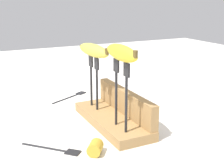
{
  "coord_description": "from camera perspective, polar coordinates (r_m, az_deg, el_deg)",
  "views": [
    {
      "loc": [
        0.79,
        -0.39,
        0.38
      ],
      "look_at": [
        0.0,
        0.0,
        0.13
      ],
      "focal_mm": 49.83,
      "sensor_mm": 36.0,
      "label": 1
    }
  ],
  "objects": [
    {
      "name": "ground_plane",
      "position": [
        0.96,
        -0.0,
        -7.41
      ],
      "size": [
        3.0,
        3.0,
        0.0
      ],
      "primitive_type": "plane",
      "color": "silver"
    },
    {
      "name": "wooden_board",
      "position": [
        0.95,
        -0.0,
        -6.63
      ],
      "size": [
        0.33,
        0.12,
        0.03
      ],
      "primitive_type": "cube",
      "color": "#A87F4C",
      "rests_on": "ground"
    },
    {
      "name": "board_backstop",
      "position": [
        0.95,
        2.52,
        -3.32
      ],
      "size": [
        0.32,
        0.03,
        0.07
      ],
      "primitive_type": "cube",
      "color": "#A87F4C",
      "rests_on": "wooden_board"
    },
    {
      "name": "fork_stand_left",
      "position": [
        0.99,
        -3.34,
        1.24
      ],
      "size": [
        0.07,
        0.01,
        0.17
      ],
      "color": "black",
      "rests_on": "wooden_board"
    },
    {
      "name": "fork_stand_right",
      "position": [
        0.82,
        1.69,
        -0.9
      ],
      "size": [
        0.08,
        0.01,
        0.19
      ],
      "color": "black",
      "rests_on": "wooden_board"
    },
    {
      "name": "banana_raised_left",
      "position": [
        0.97,
        -3.42,
        6.2
      ],
      "size": [
        0.18,
        0.05,
        0.04
      ],
      "color": "#DBD147",
      "rests_on": "fork_stand_left"
    },
    {
      "name": "banana_raised_right",
      "position": [
        0.8,
        1.74,
        5.76
      ],
      "size": [
        0.17,
        0.05,
        0.04
      ],
      "color": "yellow",
      "rests_on": "fork_stand_right"
    },
    {
      "name": "fork_fallen_near",
      "position": [
        0.82,
        -9.82,
        -11.7
      ],
      "size": [
        0.13,
        0.13,
        0.01
      ],
      "color": "black",
      "rests_on": "ground"
    },
    {
      "name": "fork_fallen_far",
      "position": [
        1.22,
        -7.09,
        -2.08
      ],
      "size": [
        0.1,
        0.16,
        0.01
      ],
      "color": "black",
      "rests_on": "ground"
    },
    {
      "name": "banana_chunk_near",
      "position": [
        0.78,
        -3.07,
        -11.57
      ],
      "size": [
        0.05,
        0.05,
        0.03
      ],
      "color": "gold",
      "rests_on": "ground"
    },
    {
      "name": "banana_chunk_far",
      "position": [
        1.01,
        4.39,
        -4.84
      ],
      "size": [
        0.06,
        0.04,
        0.04
      ],
      "color": "gold",
      "rests_on": "ground"
    }
  ]
}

